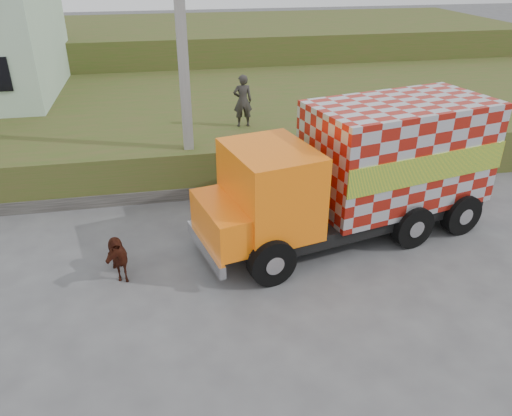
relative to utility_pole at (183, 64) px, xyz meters
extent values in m
plane|color=#474749|center=(1.00, -4.60, -4.08)|extent=(120.00, 120.00, 0.00)
cube|color=#39511B|center=(1.00, 5.40, -3.33)|extent=(40.00, 12.00, 1.50)
cube|color=#39511B|center=(1.00, 17.40, -2.58)|extent=(40.00, 12.00, 3.00)
cube|color=#595651|center=(-1.00, -0.40, -3.88)|extent=(16.00, 0.50, 0.40)
cube|color=gray|center=(0.00, 0.00, -0.08)|extent=(0.30, 0.30, 8.00)
cube|color=black|center=(4.15, -3.53, -3.39)|extent=(7.47, 3.86, 0.37)
cube|color=orange|center=(1.70, -4.10, -2.24)|extent=(2.39, 2.78, 2.10)
cube|color=orange|center=(0.52, -4.37, -2.87)|extent=(1.52, 2.38, 0.94)
cube|color=silver|center=(5.38, -3.24, -1.87)|extent=(5.27, 3.55, 2.73)
cube|color=yellow|center=(5.67, -4.49, -1.87)|extent=(4.71, 1.13, 0.73)
cube|color=yellow|center=(5.09, -2.00, -1.87)|extent=(4.71, 1.13, 0.73)
cube|color=silver|center=(0.01, -4.49, -3.50)|extent=(0.70, 2.39, 0.31)
cylinder|color=black|center=(1.46, -5.39, -3.50)|extent=(1.21, 0.62, 1.15)
cylinder|color=black|center=(0.91, -3.04, -3.50)|extent=(1.21, 0.62, 1.15)
cylinder|color=black|center=(5.45, -4.47, -3.50)|extent=(1.21, 0.62, 1.15)
cylinder|color=black|center=(4.90, -2.12, -3.50)|extent=(1.21, 0.62, 1.15)
cylinder|color=black|center=(7.08, -4.09, -3.50)|extent=(1.21, 0.62, 1.15)
cylinder|color=black|center=(6.53, -1.74, -3.50)|extent=(1.21, 0.62, 1.15)
imported|color=black|center=(-2.18, -4.37, -3.52)|extent=(0.98, 1.44, 1.12)
imported|color=#322F2D|center=(2.04, 1.84, -1.68)|extent=(0.66, 0.43, 1.80)
camera|label=1|loc=(-0.76, -14.84, 2.96)|focal=35.00mm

